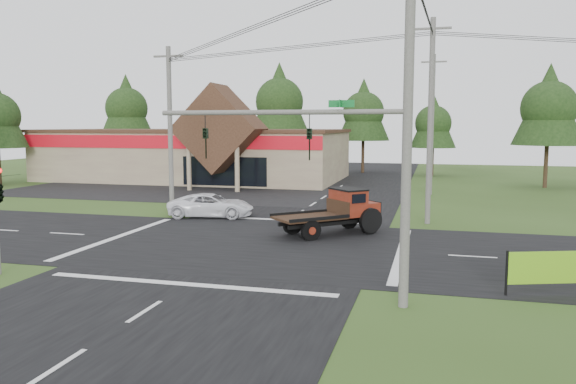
% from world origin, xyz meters
% --- Properties ---
extents(ground, '(120.00, 120.00, 0.00)m').
position_xyz_m(ground, '(0.00, 0.00, 0.00)').
color(ground, '#2F4518').
rests_on(ground, ground).
extents(road_ns, '(12.00, 120.00, 0.02)m').
position_xyz_m(road_ns, '(0.00, 0.00, 0.01)').
color(road_ns, black).
rests_on(road_ns, ground).
extents(road_ew, '(120.00, 12.00, 0.02)m').
position_xyz_m(road_ew, '(0.00, 0.00, 0.01)').
color(road_ew, black).
rests_on(road_ew, ground).
extents(parking_apron, '(28.00, 14.00, 0.02)m').
position_xyz_m(parking_apron, '(-14.00, 19.00, 0.01)').
color(parking_apron, black).
rests_on(parking_apron, ground).
extents(cvs_building, '(30.40, 18.20, 9.19)m').
position_xyz_m(cvs_building, '(-15.70, 29.57, 2.78)').
color(cvs_building, gray).
rests_on(cvs_building, ground).
extents(traffic_signal_mast, '(8.12, 0.24, 7.00)m').
position_xyz_m(traffic_signal_mast, '(5.82, -7.50, 4.43)').
color(traffic_signal_mast, '#595651').
rests_on(traffic_signal_mast, ground).
extents(utility_pole_nr, '(2.00, 0.30, 11.00)m').
position_xyz_m(utility_pole_nr, '(7.50, -7.50, 5.64)').
color(utility_pole_nr, '#595651').
rests_on(utility_pole_nr, ground).
extents(utility_pole_nw, '(2.00, 0.30, 10.50)m').
position_xyz_m(utility_pole_nw, '(-8.00, 8.00, 5.39)').
color(utility_pole_nw, '#595651').
rests_on(utility_pole_nw, ground).
extents(utility_pole_ne, '(2.00, 0.30, 11.50)m').
position_xyz_m(utility_pole_ne, '(8.00, 8.00, 5.89)').
color(utility_pole_ne, '#595651').
rests_on(utility_pole_ne, ground).
extents(utility_pole_n, '(2.00, 0.30, 11.20)m').
position_xyz_m(utility_pole_n, '(8.00, 22.00, 5.74)').
color(utility_pole_n, '#595651').
rests_on(utility_pole_n, ground).
extents(tree_row_a, '(6.72, 6.72, 12.12)m').
position_xyz_m(tree_row_a, '(-30.00, 40.00, 8.05)').
color(tree_row_a, '#332316').
rests_on(tree_row_a, ground).
extents(tree_row_b, '(5.60, 5.60, 10.10)m').
position_xyz_m(tree_row_b, '(-20.00, 42.00, 6.70)').
color(tree_row_b, '#332316').
rests_on(tree_row_b, ground).
extents(tree_row_c, '(7.28, 7.28, 13.13)m').
position_xyz_m(tree_row_c, '(-10.00, 41.00, 8.72)').
color(tree_row_c, '#332316').
rests_on(tree_row_c, ground).
extents(tree_row_d, '(6.16, 6.16, 11.11)m').
position_xyz_m(tree_row_d, '(0.00, 42.00, 7.38)').
color(tree_row_d, '#332316').
rests_on(tree_row_d, ground).
extents(tree_row_e, '(5.04, 5.04, 9.09)m').
position_xyz_m(tree_row_e, '(8.00, 40.00, 6.03)').
color(tree_row_e, '#332316').
rests_on(tree_row_e, ground).
extents(tree_side_ne, '(6.16, 6.16, 11.11)m').
position_xyz_m(tree_side_ne, '(18.00, 30.00, 7.38)').
color(tree_side_ne, '#332316').
rests_on(tree_side_ne, ground).
extents(antique_flatbed_truck, '(5.65, 5.46, 2.38)m').
position_xyz_m(antique_flatbed_truck, '(3.17, 3.34, 1.19)').
color(antique_flatbed_truck, '#611D0D').
rests_on(antique_flatbed_truck, ground).
extents(roadside_banner, '(4.25, 1.59, 1.52)m').
position_xyz_m(roadside_banner, '(12.77, -4.77, 0.76)').
color(roadside_banner, '#67A816').
rests_on(roadside_banner, ground).
extents(white_pickup, '(5.54, 3.33, 1.44)m').
position_xyz_m(white_pickup, '(-4.91, 7.07, 0.72)').
color(white_pickup, white).
rests_on(white_pickup, ground).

